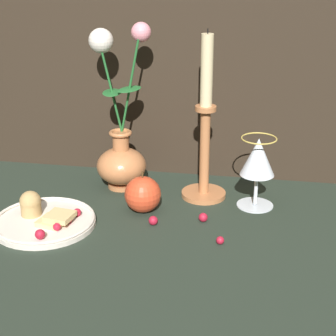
{
  "coord_description": "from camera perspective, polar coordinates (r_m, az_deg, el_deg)",
  "views": [
    {
      "loc": [
        0.19,
        -1.0,
        0.52
      ],
      "look_at": [
        0.01,
        0.01,
        0.1
      ],
      "focal_mm": 60.0,
      "sensor_mm": 36.0,
      "label": 1
    }
  ],
  "objects": [
    {
      "name": "berry_by_glass_stem",
      "position": [
        1.1,
        -1.52,
        -5.36
      ],
      "size": [
        0.02,
        0.02,
        0.02
      ],
      "primitive_type": "sphere",
      "color": "#AD192D",
      "rests_on": "ground_plane"
    },
    {
      "name": "apple_beside_vase",
      "position": [
        1.15,
        -2.58,
        -2.69
      ],
      "size": [
        0.08,
        0.08,
        0.09
      ],
      "color": "#D14223",
      "rests_on": "ground_plane"
    },
    {
      "name": "wine_glass",
      "position": [
        1.16,
        9.11,
        0.81
      ],
      "size": [
        0.08,
        0.08,
        0.15
      ],
      "color": "silver",
      "rests_on": "ground_plane"
    },
    {
      "name": "plate_with_pastries",
      "position": [
        1.13,
        -12.54,
        -5.05
      ],
      "size": [
        0.2,
        0.2,
        0.06
      ],
      "color": "silver",
      "rests_on": "ground_plane"
    },
    {
      "name": "berry_near_plate",
      "position": [
        1.12,
        3.59,
        -5.03
      ],
      "size": [
        0.02,
        0.02,
        0.02
      ],
      "primitive_type": "sphere",
      "color": "#AD192D",
      "rests_on": "ground_plane"
    },
    {
      "name": "vase",
      "position": [
        1.24,
        -4.86,
        2.39
      ],
      "size": [
        0.13,
        0.11,
        0.36
      ],
      "color": "#B77042",
      "rests_on": "ground_plane"
    },
    {
      "name": "candlestick",
      "position": [
        1.18,
        3.78,
        3.02
      ],
      "size": [
        0.1,
        0.1,
        0.36
      ],
      "color": "#B77042",
      "rests_on": "ground_plane"
    },
    {
      "name": "berry_front_center",
      "position": [
        1.04,
        5.32,
        -7.33
      ],
      "size": [
        0.01,
        0.01,
        0.01
      ],
      "primitive_type": "sphere",
      "color": "#AD192D",
      "rests_on": "ground_plane"
    },
    {
      "name": "ground_plane",
      "position": [
        1.14,
        -0.73,
        -4.84
      ],
      "size": [
        2.4,
        2.4,
        0.0
      ],
      "primitive_type": "plane",
      "color": "#232D23",
      "rests_on": "ground"
    }
  ]
}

